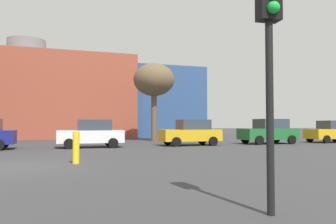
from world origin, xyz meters
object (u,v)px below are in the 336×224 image
Objects in this scene: parked_car_2 at (91,134)px; traffic_light_near_right at (270,30)px; parked_car_3 at (191,133)px; bollard_yellow_0 at (76,148)px; parked_car_4 at (269,131)px; parked_car_5 at (332,132)px; bare_tree_1 at (154,81)px.

parked_car_2 is 16.63m from traffic_light_near_right.
bollard_yellow_0 is at bearing 46.86° from parked_car_3.
parked_car_4 is 5.84m from parked_car_5.
parked_car_5 is 3.46× the size of bollard_yellow_0.
parked_car_4 reaches higher than bollard_yellow_0.
parked_car_4 is at bearing 30.89° from bollard_yellow_0.
parked_car_5 is at bearing 138.51° from traffic_light_near_right.
parked_car_3 is 0.96× the size of parked_car_4.
traffic_light_near_right reaches higher than bollard_yellow_0.
bollard_yellow_0 is at bearing 22.94° from parked_car_5.
parked_car_2 reaches higher than bollard_yellow_0.
parked_car_2 is 3.44× the size of bollard_yellow_0.
parked_car_2 is 8.55m from bollard_yellow_0.
parked_car_5 is at bearing -180.00° from parked_car_4.
bare_tree_1 is at bearing -82.99° from parked_car_3.
parked_car_5 is at bearing -180.00° from parked_car_2.
parked_car_5 is 24.00m from traffic_light_near_right.
parked_car_4 is at bearing 0.00° from parked_car_5.
parked_car_3 is 11.58m from bollard_yellow_0.
traffic_light_near_right is (-11.51, -16.45, 2.02)m from parked_car_4.
parked_car_3 is at bearing -82.99° from bare_tree_1.
traffic_light_near_right is 8.74m from bollard_yellow_0.
parked_car_2 is 9.75m from bare_tree_1.
bare_tree_1 is (5.83, 6.49, 4.36)m from parked_car_2.
parked_car_4 reaches higher than parked_car_3.
bollard_yellow_0 is at bearing 30.89° from parked_car_4.
parked_car_2 is at bearing -131.97° from bare_tree_1.
traffic_light_near_right is 23.49m from bare_tree_1.
parked_car_3 reaches higher than bollard_yellow_0.
bare_tree_1 reaches higher than bollard_yellow_0.
parked_car_2 is at bearing 0.00° from parked_car_5.
parked_car_2 is at bearing 81.36° from bollard_yellow_0.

